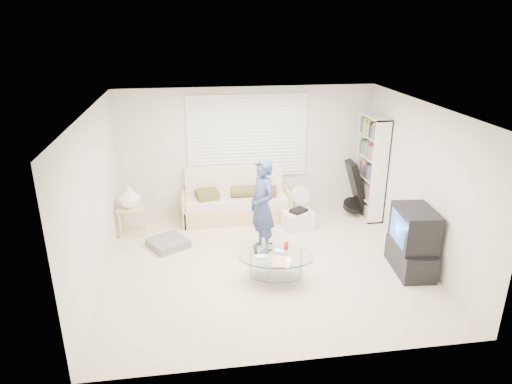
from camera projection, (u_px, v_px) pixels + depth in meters
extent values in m
plane|color=beige|center=(266.00, 263.00, 7.34)|extent=(5.00, 5.00, 0.00)
cube|color=beige|center=(247.00, 151.00, 8.97)|extent=(5.00, 0.02, 2.50)
cube|color=beige|center=(301.00, 266.00, 4.81)|extent=(5.00, 0.02, 2.50)
cube|color=beige|center=(95.00, 200.00, 6.56)|extent=(0.02, 4.50, 2.50)
cube|color=beige|center=(421.00, 183.00, 7.23)|extent=(0.02, 4.50, 2.50)
cube|color=white|center=(267.00, 108.00, 6.45)|extent=(5.00, 4.50, 0.02)
cube|color=white|center=(247.00, 136.00, 8.84)|extent=(2.32, 0.06, 1.62)
cube|color=black|center=(248.00, 137.00, 8.82)|extent=(2.20, 0.01, 1.50)
cube|color=silver|center=(248.00, 137.00, 8.80)|extent=(2.16, 0.04, 1.50)
cube|color=silver|center=(248.00, 137.00, 8.82)|extent=(2.32, 0.08, 1.62)
cube|color=tan|center=(236.00, 211.00, 8.94)|extent=(2.01, 0.81, 0.32)
cube|color=beige|center=(236.00, 200.00, 8.83)|extent=(1.93, 0.75, 0.16)
cube|color=beige|center=(234.00, 179.00, 9.04)|extent=(1.93, 0.22, 0.62)
cube|color=tan|center=(184.00, 208.00, 8.76)|extent=(0.06, 0.81, 0.56)
cube|color=tan|center=(287.00, 202.00, 9.03)|extent=(0.06, 0.81, 0.56)
cube|color=#4D4B24|center=(207.00, 195.00, 8.67)|extent=(0.48, 0.48, 0.14)
cylinder|color=#4D4B24|center=(244.00, 191.00, 8.73)|extent=(0.50, 0.22, 0.22)
cube|color=#483324|center=(267.00, 191.00, 8.86)|extent=(0.42, 0.42, 0.12)
cube|color=slate|center=(168.00, 243.00, 7.86)|extent=(0.80, 0.80, 0.13)
cube|color=tan|center=(131.00, 208.00, 8.16)|extent=(0.48, 0.38, 0.04)
cube|color=tan|center=(120.00, 225.00, 8.09)|extent=(0.04, 0.04, 0.51)
cube|color=tan|center=(142.00, 224.00, 8.15)|extent=(0.04, 0.04, 0.51)
cube|color=tan|center=(122.00, 219.00, 8.36)|extent=(0.04, 0.04, 0.51)
cube|color=tan|center=(143.00, 217.00, 8.41)|extent=(0.04, 0.04, 0.51)
imported|color=white|center=(129.00, 196.00, 8.08)|extent=(0.38, 0.38, 0.40)
cube|color=white|center=(371.00, 167.00, 8.79)|extent=(0.32, 0.84, 2.01)
cube|color=black|center=(357.00, 188.00, 8.94)|extent=(0.46, 0.40, 1.10)
cylinder|color=black|center=(353.00, 205.00, 9.06)|extent=(0.40, 0.42, 0.22)
cylinder|color=white|center=(300.00, 217.00, 9.03)|extent=(0.27, 0.27, 0.03)
cylinder|color=white|center=(300.00, 209.00, 8.96)|extent=(0.04, 0.04, 0.34)
cylinder|color=white|center=(301.00, 195.00, 8.86)|extent=(0.42, 0.23, 0.40)
cylinder|color=white|center=(301.00, 195.00, 8.86)|extent=(0.12, 0.09, 0.10)
cube|color=white|center=(298.00, 220.00, 8.53)|extent=(0.60, 0.47, 0.32)
cube|color=black|center=(298.00, 211.00, 8.47)|extent=(0.37, 0.35, 0.05)
cube|color=black|center=(410.00, 258.00, 7.09)|extent=(0.59, 0.98, 0.42)
cube|color=black|center=(415.00, 228.00, 6.90)|extent=(0.59, 0.83, 0.61)
cube|color=#4776DB|center=(398.00, 228.00, 6.89)|extent=(0.07, 0.60, 0.46)
ellipsoid|color=silver|center=(276.00, 256.00, 6.72)|extent=(1.24, 0.92, 0.02)
ellipsoid|color=silver|center=(276.00, 273.00, 6.83)|extent=(0.95, 0.70, 0.01)
cylinder|color=silver|center=(249.00, 276.00, 6.61)|extent=(0.03, 0.03, 0.39)
cylinder|color=silver|center=(302.00, 278.00, 6.57)|extent=(0.03, 0.03, 0.39)
cylinder|color=silver|center=(251.00, 261.00, 7.03)|extent=(0.03, 0.03, 0.39)
cylinder|color=silver|center=(301.00, 262.00, 6.99)|extent=(0.03, 0.03, 0.39)
cube|color=white|center=(260.00, 257.00, 6.65)|extent=(0.16, 0.11, 0.04)
cube|color=white|center=(279.00, 251.00, 6.81)|extent=(0.18, 0.18, 0.04)
cylinder|color=silver|center=(271.00, 247.00, 6.88)|extent=(0.07, 0.07, 0.11)
cylinder|color=red|center=(286.00, 246.00, 6.88)|extent=(0.07, 0.07, 0.12)
cube|color=black|center=(256.00, 251.00, 6.85)|extent=(0.06, 0.18, 0.02)
cube|color=white|center=(283.00, 262.00, 6.54)|extent=(0.33, 0.37, 0.01)
cube|color=tan|center=(279.00, 262.00, 6.52)|extent=(0.23, 0.30, 0.01)
imported|color=navy|center=(262.00, 206.00, 7.48)|extent=(0.56, 0.68, 1.61)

